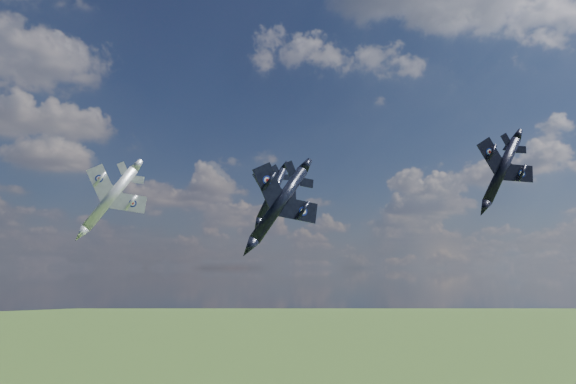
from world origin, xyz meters
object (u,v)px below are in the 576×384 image
jet_lead_navy (279,204)px  jet_left_silver (110,198)px  jet_high_navy (272,194)px  jet_right_navy (502,170)px

jet_lead_navy → jet_left_silver: jet_lead_navy is taller
jet_lead_navy → jet_high_navy: (18.46, 32.11, 6.28)m
jet_right_navy → jet_lead_navy: bearing=162.2°
jet_left_silver → jet_high_navy: bearing=49.2°
jet_lead_navy → jet_high_navy: jet_high_navy is taller
jet_right_navy → jet_high_navy: 49.84m
jet_right_navy → jet_left_silver: bearing=164.1°
jet_high_navy → jet_left_silver: bearing=-148.2°
jet_right_navy → jet_left_silver: 51.75m
jet_right_navy → jet_high_navy: (-5.01, 49.55, 2.01)m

